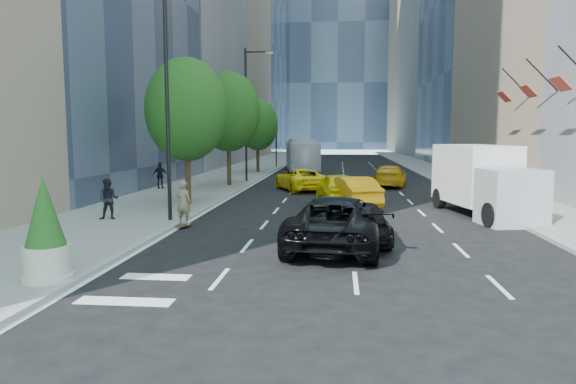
# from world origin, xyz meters

# --- Properties ---
(ground) EXTENTS (160.00, 160.00, 0.00)m
(ground) POSITION_xyz_m (0.00, 0.00, 0.00)
(ground) COLOR black
(ground) RESTS_ON ground
(sidewalk_left) EXTENTS (6.00, 120.00, 0.15)m
(sidewalk_left) POSITION_xyz_m (-9.00, 30.00, 0.07)
(sidewalk_left) COLOR slate
(sidewalk_left) RESTS_ON ground
(sidewalk_right) EXTENTS (4.00, 120.00, 0.15)m
(sidewalk_right) POSITION_xyz_m (10.00, 30.00, 0.07)
(sidewalk_right) COLOR slate
(sidewalk_right) RESTS_ON ground
(tower_left_end) EXTENTS (20.00, 28.00, 60.00)m
(tower_left_end) POSITION_xyz_m (-22.00, 92.00, 30.00)
(tower_left_end) COLOR #333A4F
(tower_left_end) RESTS_ON ground
(tower_right_far) EXTENTS (20.00, 24.00, 50.00)m
(tower_right_far) POSITION_xyz_m (22.00, 98.00, 25.00)
(tower_right_far) COLOR gray
(tower_right_far) RESTS_ON ground
(lamp_near) EXTENTS (2.13, 0.22, 10.00)m
(lamp_near) POSITION_xyz_m (-6.32, 4.00, 5.81)
(lamp_near) COLOR black
(lamp_near) RESTS_ON sidewalk_left
(lamp_far) EXTENTS (2.13, 0.22, 10.00)m
(lamp_far) POSITION_xyz_m (-6.32, 22.00, 5.81)
(lamp_far) COLOR black
(lamp_far) RESTS_ON sidewalk_left
(tree_near) EXTENTS (4.20, 4.20, 7.46)m
(tree_near) POSITION_xyz_m (-7.20, 9.00, 4.97)
(tree_near) COLOR black
(tree_near) RESTS_ON sidewalk_left
(tree_mid) EXTENTS (4.50, 4.50, 7.99)m
(tree_mid) POSITION_xyz_m (-7.20, 19.00, 5.32)
(tree_mid) COLOR black
(tree_mid) RESTS_ON sidewalk_left
(tree_far) EXTENTS (3.90, 3.90, 6.92)m
(tree_far) POSITION_xyz_m (-7.20, 32.00, 4.62)
(tree_far) COLOR black
(tree_far) RESTS_ON sidewalk_left
(traffic_signal) EXTENTS (2.48, 0.53, 5.20)m
(traffic_signal) POSITION_xyz_m (-6.40, 40.00, 4.23)
(traffic_signal) COLOR black
(traffic_signal) RESTS_ON sidewalk_left
(facade_flags) EXTENTS (1.85, 13.30, 2.05)m
(facade_flags) POSITION_xyz_m (10.64, 10.00, 6.18)
(facade_flags) COLOR black
(facade_flags) RESTS_ON ground
(skateboarder) EXTENTS (0.74, 0.57, 1.79)m
(skateboarder) POSITION_xyz_m (-5.60, 3.00, 0.89)
(skateboarder) COLOR #76694A
(skateboarder) RESTS_ON ground
(black_sedan_lincoln) EXTENTS (3.47, 6.46, 1.72)m
(black_sedan_lincoln) POSITION_xyz_m (0.50, -0.03, 0.86)
(black_sedan_lincoln) COLOR black
(black_sedan_lincoln) RESTS_ON ground
(black_sedan_mercedes) EXTENTS (2.34, 5.03, 1.42)m
(black_sedan_mercedes) POSITION_xyz_m (1.20, 1.00, 0.71)
(black_sedan_mercedes) COLOR black
(black_sedan_mercedes) RESTS_ON ground
(taxi_a) EXTENTS (2.73, 5.08, 1.64)m
(taxi_a) POSITION_xyz_m (0.50, 11.50, 0.82)
(taxi_a) COLOR yellow
(taxi_a) RESTS_ON ground
(taxi_b) EXTENTS (3.15, 5.05, 1.57)m
(taxi_b) POSITION_xyz_m (1.20, 9.90, 0.79)
(taxi_b) COLOR orange
(taxi_b) RESTS_ON ground
(taxi_c) EXTENTS (4.28, 5.89, 1.49)m
(taxi_c) POSITION_xyz_m (-2.00, 17.36, 0.74)
(taxi_c) COLOR yellow
(taxi_c) RESTS_ON ground
(taxi_d) EXTENTS (2.97, 5.54, 1.53)m
(taxi_d) POSITION_xyz_m (4.20, 20.50, 0.76)
(taxi_d) COLOR #CE920A
(taxi_d) RESTS_ON ground
(city_bus) EXTENTS (4.34, 12.05, 3.28)m
(city_bus) POSITION_xyz_m (-3.20, 34.96, 1.64)
(city_bus) COLOR silver
(city_bus) RESTS_ON ground
(box_truck) EXTENTS (3.65, 7.07, 3.22)m
(box_truck) POSITION_xyz_m (7.14, 7.42, 1.64)
(box_truck) COLOR #BDBDBD
(box_truck) RESTS_ON ground
(pedestrian_a) EXTENTS (0.94, 0.80, 1.72)m
(pedestrian_a) POSITION_xyz_m (-9.09, 3.85, 1.01)
(pedestrian_a) COLOR black
(pedestrian_a) RESTS_ON sidewalk_left
(pedestrian_b) EXTENTS (1.03, 0.46, 1.74)m
(pedestrian_b) POSITION_xyz_m (-11.20, 16.09, 1.02)
(pedestrian_b) COLOR black
(pedestrian_b) RESTS_ON sidewalk_left
(planter_shrub) EXTENTS (1.08, 1.08, 2.58)m
(planter_shrub) POSITION_xyz_m (-6.60, -5.00, 1.38)
(planter_shrub) COLOR beige
(planter_shrub) RESTS_ON sidewalk_left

